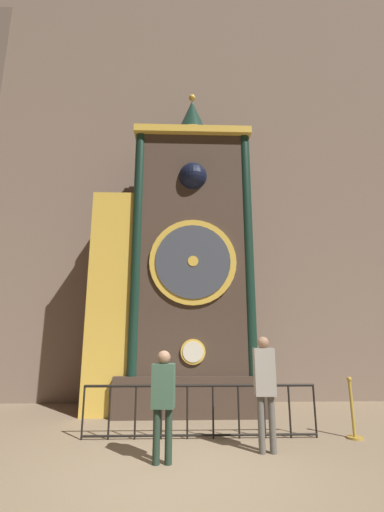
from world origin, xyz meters
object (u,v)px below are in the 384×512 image
at_px(visitor_far, 265,381).
at_px(stanchion_post, 353,418).
at_px(visitor_near, 163,394).
at_px(clock_tower, 179,266).

relative_size(visitor_far, stanchion_post, 1.69).
relative_size(visitor_near, stanchion_post, 1.50).
bearing_deg(clock_tower, stanchion_post, -34.58).
distance_m(clock_tower, visitor_near, 4.35).
distance_m(clock_tower, stanchion_post, 5.15).
xyz_separation_m(clock_tower, visitor_near, (-0.21, -3.42, -2.68)).
height_order(clock_tower, visitor_near, clock_tower).
relative_size(clock_tower, stanchion_post, 8.32).
relative_size(visitor_near, visitor_far, 0.89).
height_order(clock_tower, visitor_far, clock_tower).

